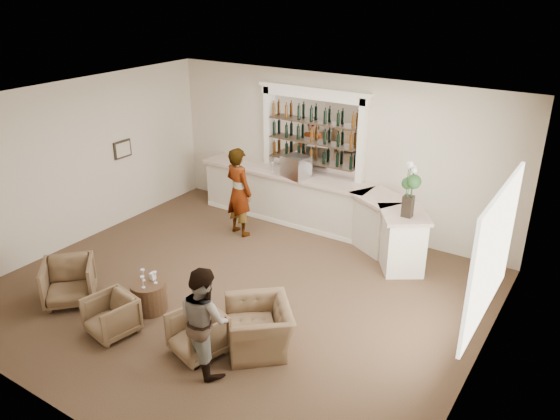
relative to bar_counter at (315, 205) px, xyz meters
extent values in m
plane|color=brown|center=(0.16, -3.00, -0.57)|extent=(8.00, 8.00, 0.00)
cube|color=beige|center=(0.16, 0.50, 1.08)|extent=(8.00, 0.04, 3.30)
cube|color=beige|center=(-3.84, -3.00, 1.08)|extent=(0.04, 7.00, 3.30)
cube|color=beige|center=(4.16, -3.00, 1.08)|extent=(0.04, 7.00, 3.30)
cube|color=silver|center=(0.16, -3.00, 2.73)|extent=(8.00, 7.00, 0.04)
cube|color=white|center=(4.13, -2.50, 1.13)|extent=(0.05, 2.40, 1.90)
cube|color=black|center=(-3.81, -1.80, 1.08)|extent=(0.04, 0.46, 0.38)
cube|color=beige|center=(-3.78, -1.80, 1.08)|extent=(0.01, 0.38, 0.30)
cube|color=white|center=(-0.84, 0.15, -0.03)|extent=(4.00, 0.70, 1.08)
cube|color=beige|center=(-0.84, 0.13, 0.54)|extent=(4.10, 0.82, 0.06)
cube|color=white|center=(1.51, -0.08, -0.03)|extent=(1.12, 1.04, 1.08)
cube|color=beige|center=(1.51, -0.10, 0.54)|extent=(1.27, 1.19, 0.06)
cube|color=white|center=(2.21, -0.60, -0.03)|extent=(1.08, 1.14, 1.08)
cube|color=beige|center=(2.21, -0.62, 0.54)|extent=(1.24, 1.29, 0.06)
cube|color=white|center=(-0.84, -0.18, -0.52)|extent=(4.00, 0.06, 0.10)
cube|color=white|center=(-0.34, 0.48, 1.38)|extent=(2.15, 0.02, 1.65)
cube|color=white|center=(-1.49, 0.42, 0.88)|extent=(0.14, 0.16, 2.90)
cube|color=white|center=(0.81, 0.42, 0.88)|extent=(0.14, 0.16, 2.90)
cube|color=white|center=(-0.34, 0.42, 2.27)|extent=(2.52, 0.16, 0.18)
cube|color=white|center=(-0.34, 0.42, 2.39)|extent=(2.64, 0.20, 0.08)
cube|color=#35281A|center=(-0.34, 0.37, 0.81)|extent=(2.05, 0.20, 0.03)
cube|color=#35281A|center=(-0.34, 0.37, 1.25)|extent=(2.05, 0.20, 0.03)
cube|color=#35281A|center=(-0.34, 0.37, 1.69)|extent=(2.05, 0.20, 0.03)
cylinder|color=#503823|center=(-0.73, -4.21, -0.32)|extent=(0.58, 0.58, 0.50)
imported|color=gray|center=(-1.24, -1.04, 0.38)|extent=(0.78, 0.61, 1.91)
imported|color=gray|center=(1.00, -4.81, 0.22)|extent=(0.93, 0.83, 1.59)
imported|color=brown|center=(-2.04, -4.75, -0.20)|extent=(1.15, 1.15, 0.75)
imported|color=brown|center=(-0.74, -4.99, -0.26)|extent=(0.79, 0.81, 0.63)
imported|color=brown|center=(0.69, -4.63, -0.24)|extent=(0.88, 0.89, 0.66)
imported|color=brown|center=(1.35, -4.02, -0.23)|extent=(1.40, 1.40, 0.69)
cube|color=#B8B8BD|center=(-0.46, -0.04, 0.80)|extent=(0.60, 0.53, 0.46)
cube|color=black|center=(2.30, -0.73, 0.76)|extent=(0.18, 0.18, 0.39)
cube|color=silver|center=(-0.75, -4.07, -0.01)|extent=(0.08, 0.08, 0.12)
camera|label=1|loc=(5.27, -9.47, 4.54)|focal=35.00mm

